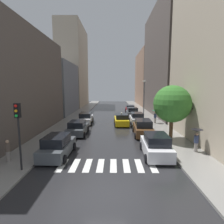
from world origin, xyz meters
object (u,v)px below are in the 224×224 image
object	(u,v)px
parked_car_left_third	(86,118)
parked_car_right_nearest	(156,146)
parked_car_right_second	(143,128)
lamp_post_right	(144,97)
parked_car_right_third	(137,118)
pedestrian_by_kerb	(197,136)
pedestrian_near_tree	(8,150)
parked_car_right_fifth	(130,109)
street_tree_right	(172,104)
traffic_light_left_corner	(18,122)
parked_car_left_second	(78,128)
pedestrian_foreground	(155,114)
taxi_midroad	(121,120)
parked_car_left_nearest	(58,146)
parked_car_right_fourth	(132,113)

from	to	relation	value
parked_car_left_third	parked_car_right_nearest	world-z (taller)	parked_car_right_nearest
parked_car_right_nearest	parked_car_right_second	bearing A→B (deg)	1.57
parked_car_right_nearest	lamp_post_right	xyz separation A→B (m)	(1.74, 16.58, 3.00)
parked_car_right_third	pedestrian_by_kerb	size ratio (longest dim) A/B	2.31
parked_car_right_third	pedestrian_near_tree	world-z (taller)	pedestrian_near_tree
parked_car_right_third	lamp_post_right	bearing A→B (deg)	-23.30
parked_car_right_third	parked_car_right_fifth	distance (m)	11.70
parked_car_right_third	street_tree_right	xyz separation A→B (m)	(2.25, -8.90, 3.01)
street_tree_right	traffic_light_left_corner	bearing A→B (deg)	-150.30
parked_car_left_second	pedestrian_foreground	world-z (taller)	pedestrian_foreground
lamp_post_right	traffic_light_left_corner	bearing A→B (deg)	-119.49
parked_car_right_nearest	taxi_midroad	size ratio (longest dim) A/B	0.94
parked_car_left_second	taxi_midroad	size ratio (longest dim) A/B	0.92
traffic_light_left_corner	lamp_post_right	distance (m)	22.35
pedestrian_by_kerb	taxi_midroad	bearing A→B (deg)	101.81
parked_car_left_nearest	parked_car_right_third	size ratio (longest dim) A/B	1.01
parked_car_right_nearest	pedestrian_foreground	world-z (taller)	pedestrian_foreground
parked_car_right_fourth	pedestrian_near_tree	size ratio (longest dim) A/B	2.67
street_tree_right	pedestrian_foreground	bearing A→B (deg)	87.35
parked_car_right_nearest	parked_car_right_third	xyz separation A→B (m)	(0.09, 12.65, -0.05)
parked_car_right_nearest	pedestrian_by_kerb	bearing A→B (deg)	-80.10
parked_car_left_third	taxi_midroad	bearing A→B (deg)	-103.35
parked_car_right_fifth	pedestrian_by_kerb	world-z (taller)	pedestrian_by_kerb
pedestrian_near_tree	parked_car_right_fourth	bearing A→B (deg)	13.46
parked_car_right_fourth	street_tree_right	world-z (taller)	street_tree_right
parked_car_left_second	parked_car_right_third	xyz separation A→B (m)	(7.60, 6.22, 0.04)
parked_car_right_fourth	pedestrian_foreground	xyz separation A→B (m)	(2.75, -6.15, 0.69)
parked_car_right_second	taxi_midroad	bearing A→B (deg)	23.57
parked_car_right_fourth	traffic_light_left_corner	size ratio (longest dim) A/B	0.98
pedestrian_near_tree	traffic_light_left_corner	xyz separation A→B (m)	(1.62, -1.35, 2.32)
parked_car_right_fifth	traffic_light_left_corner	xyz separation A→B (m)	(-9.39, -27.22, 2.52)
pedestrian_foreground	parked_car_left_nearest	bearing A→B (deg)	-79.60
parked_car_right_third	parked_car_right_fourth	world-z (taller)	parked_car_right_fourth
parked_car_right_third	taxi_midroad	world-z (taller)	taxi_midroad
pedestrian_near_tree	traffic_light_left_corner	world-z (taller)	traffic_light_left_corner
pedestrian_by_kerb	traffic_light_left_corner	size ratio (longest dim) A/B	0.44
lamp_post_right	parked_car_left_nearest	bearing A→B (deg)	-119.58
parked_car_right_nearest	pedestrian_near_tree	distance (m)	10.99
pedestrian_foreground	pedestrian_near_tree	size ratio (longest dim) A/B	1.21
parked_car_left_third	taxi_midroad	size ratio (longest dim) A/B	1.03
pedestrian_near_tree	parked_car_right_nearest	bearing A→B (deg)	-40.09
street_tree_right	traffic_light_left_corner	world-z (taller)	street_tree_right
parked_car_left_second	taxi_midroad	world-z (taller)	taxi_midroad
pedestrian_foreground	pedestrian_by_kerb	distance (m)	11.85
parked_car_left_second	parked_car_left_third	world-z (taller)	parked_car_left_third
parked_car_right_nearest	parked_car_right_fourth	xyz separation A→B (m)	(-0.01, 18.50, 0.00)
parked_car_left_nearest	street_tree_right	bearing A→B (deg)	-67.58
parked_car_left_nearest	street_tree_right	size ratio (longest dim) A/B	0.80
parked_car_left_nearest	pedestrian_foreground	xyz separation A→B (m)	(10.50, 12.52, 0.72)
parked_car_left_second	parked_car_right_fifth	xyz separation A→B (m)	(7.65, 17.91, 0.02)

